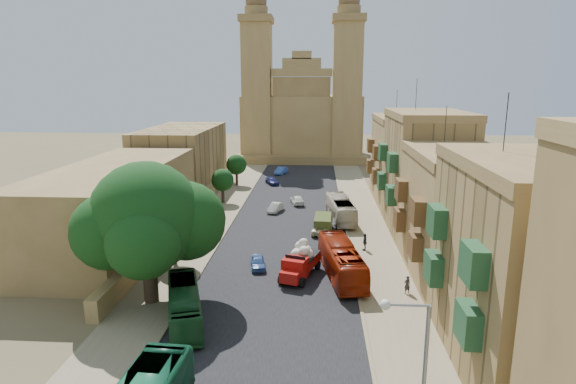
# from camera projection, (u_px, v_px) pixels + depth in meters

# --- Properties ---
(ground) EXTENTS (260.00, 260.00, 0.00)m
(ground) POSITION_uv_depth(u_px,v_px,m) (265.00, 330.00, 33.78)
(ground) COLOR brown
(road_surface) EXTENTS (14.00, 140.00, 0.01)m
(road_surface) POSITION_uv_depth(u_px,v_px,m) (290.00, 215.00, 62.96)
(road_surface) COLOR black
(road_surface) RESTS_ON ground
(sidewalk_east) EXTENTS (5.00, 140.00, 0.01)m
(sidewalk_east) POSITION_uv_depth(u_px,v_px,m) (363.00, 216.00, 62.39)
(sidewalk_east) COLOR #817254
(sidewalk_east) RESTS_ON ground
(sidewalk_west) EXTENTS (5.00, 140.00, 0.01)m
(sidewalk_west) POSITION_uv_depth(u_px,v_px,m) (218.00, 214.00, 63.53)
(sidewalk_west) COLOR #817254
(sidewalk_west) RESTS_ON ground
(kerb_east) EXTENTS (0.25, 140.00, 0.12)m
(kerb_east) POSITION_uv_depth(u_px,v_px,m) (344.00, 215.00, 62.53)
(kerb_east) COLOR #817254
(kerb_east) RESTS_ON ground
(kerb_west) EXTENTS (0.25, 140.00, 0.12)m
(kerb_west) POSITION_uv_depth(u_px,v_px,m) (237.00, 214.00, 63.37)
(kerb_west) COLOR #817254
(kerb_west) RESTS_ON ground
(townhouse_a) EXTENTS (9.00, 14.00, 16.40)m
(townhouse_a) POSITION_uv_depth(u_px,v_px,m) (526.00, 265.00, 28.46)
(townhouse_a) COLOR olive
(townhouse_a) RESTS_ON ground
(townhouse_b) EXTENTS (9.00, 14.00, 14.90)m
(townhouse_b) POSITION_uv_depth(u_px,v_px,m) (458.00, 214.00, 42.25)
(townhouse_b) COLOR olive
(townhouse_b) RESTS_ON ground
(townhouse_c) EXTENTS (9.00, 14.00, 17.40)m
(townhouse_c) POSITION_uv_depth(u_px,v_px,m) (425.00, 171.00, 55.59)
(townhouse_c) COLOR olive
(townhouse_c) RESTS_ON ground
(townhouse_d) EXTENTS (9.00, 14.00, 15.90)m
(townhouse_d) POSITION_uv_depth(u_px,v_px,m) (404.00, 159.00, 69.38)
(townhouse_d) COLOR olive
(townhouse_d) RESTS_ON ground
(west_wall) EXTENTS (1.00, 40.00, 1.80)m
(west_wall) POSITION_uv_depth(u_px,v_px,m) (173.00, 229.00, 53.78)
(west_wall) COLOR olive
(west_wall) RESTS_ON ground
(west_building_low) EXTENTS (10.00, 28.00, 8.40)m
(west_building_low) POSITION_uv_depth(u_px,v_px,m) (116.00, 205.00, 51.43)
(west_building_low) COLOR brown
(west_building_low) RESTS_ON ground
(west_building_mid) EXTENTS (10.00, 22.00, 10.00)m
(west_building_mid) POSITION_uv_depth(u_px,v_px,m) (182.00, 159.00, 76.54)
(west_building_mid) COLOR olive
(west_building_mid) RESTS_ON ground
(church) EXTENTS (28.00, 22.50, 36.30)m
(church) POSITION_uv_depth(u_px,v_px,m) (302.00, 116.00, 108.12)
(church) COLOR olive
(church) RESTS_ON ground
(ficus_tree) EXTENTS (11.24, 10.34, 11.24)m
(ficus_tree) POSITION_uv_depth(u_px,v_px,m) (148.00, 221.00, 36.75)
(ficus_tree) COLOR #332519
(ficus_tree) RESTS_ON ground
(street_tree_a) EXTENTS (3.65, 3.65, 5.61)m
(street_tree_a) POSITION_uv_depth(u_px,v_px,m) (173.00, 226.00, 45.21)
(street_tree_a) COLOR #332519
(street_tree_a) RESTS_ON ground
(street_tree_b) EXTENTS (3.00, 3.00, 4.61)m
(street_tree_b) POSITION_uv_depth(u_px,v_px,m) (203.00, 202.00, 57.04)
(street_tree_b) COLOR #332519
(street_tree_b) RESTS_ON ground
(street_tree_c) EXTENTS (3.21, 3.21, 4.93)m
(street_tree_c) POSITION_uv_depth(u_px,v_px,m) (223.00, 180.00, 68.66)
(street_tree_c) COLOR #332519
(street_tree_c) RESTS_ON ground
(street_tree_d) EXTENTS (3.39, 3.39, 5.21)m
(street_tree_d) POSITION_uv_depth(u_px,v_px,m) (236.00, 165.00, 80.29)
(street_tree_d) COLOR #332519
(street_tree_d) RESTS_ON ground
(streetlamp) EXTENTS (2.11, 0.44, 8.22)m
(streetlamp) POSITION_uv_depth(u_px,v_px,m) (414.00, 366.00, 20.47)
(streetlamp) COLOR gray
(streetlamp) RESTS_ON ground
(red_truck) EXTENTS (3.73, 6.00, 3.32)m
(red_truck) POSITION_uv_depth(u_px,v_px,m) (300.00, 261.00, 42.71)
(red_truck) COLOR #AC120D
(red_truck) RESTS_ON ground
(olive_pickup) EXTENTS (2.17, 4.43, 1.79)m
(olive_pickup) POSITION_uv_depth(u_px,v_px,m) (323.00, 224.00, 55.99)
(olive_pickup) COLOR #3D491B
(olive_pickup) RESTS_ON ground
(bus_green_north) EXTENTS (4.81, 9.44, 2.57)m
(bus_green_north) POSITION_uv_depth(u_px,v_px,m) (184.00, 304.00, 34.82)
(bus_green_north) COLOR #1B4E23
(bus_green_north) RESTS_ON ground
(bus_red_east) EXTENTS (4.16, 10.89, 2.96)m
(bus_red_east) POSITION_uv_depth(u_px,v_px,m) (341.00, 261.00, 42.80)
(bus_red_east) COLOR maroon
(bus_red_east) RESTS_ON ground
(bus_cream_east) EXTENTS (3.62, 10.47, 2.86)m
(bus_cream_east) POSITION_uv_depth(u_px,v_px,m) (341.00, 209.00, 60.36)
(bus_cream_east) COLOR beige
(bus_cream_east) RESTS_ON ground
(car_blue_a) EXTENTS (1.89, 3.48, 1.12)m
(car_blue_a) POSITION_uv_depth(u_px,v_px,m) (258.00, 262.00, 44.87)
(car_blue_a) COLOR #3B5F9F
(car_blue_a) RESTS_ON ground
(car_white_a) EXTENTS (2.11, 3.78, 1.18)m
(car_white_a) POSITION_uv_depth(u_px,v_px,m) (275.00, 208.00, 64.34)
(car_white_a) COLOR beige
(car_white_a) RESTS_ON ground
(car_cream) EXTENTS (2.72, 4.55, 1.18)m
(car_cream) POSITION_uv_depth(u_px,v_px,m) (322.00, 229.00, 55.13)
(car_cream) COLOR beige
(car_cream) RESTS_ON ground
(car_dkblue) EXTENTS (3.00, 4.21, 1.13)m
(car_dkblue) POSITION_uv_depth(u_px,v_px,m) (272.00, 181.00, 81.61)
(car_dkblue) COLOR navy
(car_dkblue) RESTS_ON ground
(car_white_b) EXTENTS (2.40, 4.09, 1.31)m
(car_white_b) POSITION_uv_depth(u_px,v_px,m) (297.00, 200.00, 68.31)
(car_white_b) COLOR silver
(car_white_b) RESTS_ON ground
(car_blue_b) EXTENTS (2.43, 4.27, 1.33)m
(car_blue_b) POSITION_uv_depth(u_px,v_px,m) (281.00, 171.00, 90.70)
(car_blue_b) COLOR #3962BA
(car_blue_b) RESTS_ON ground
(pedestrian_a) EXTENTS (0.66, 0.55, 1.54)m
(pedestrian_a) POSITION_uv_depth(u_px,v_px,m) (407.00, 285.00, 39.43)
(pedestrian_a) COLOR #2C282F
(pedestrian_a) RESTS_ON ground
(pedestrian_c) EXTENTS (0.45, 1.07, 1.82)m
(pedestrian_c) POSITION_uv_depth(u_px,v_px,m) (365.00, 242.00, 49.51)
(pedestrian_c) COLOR #2E2E36
(pedestrian_c) RESTS_ON ground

